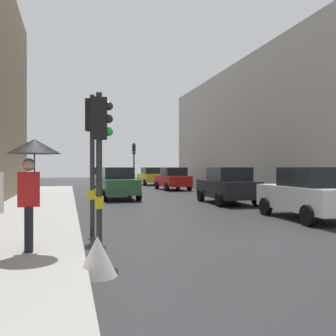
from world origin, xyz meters
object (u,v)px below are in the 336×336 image
at_px(traffic_light_far_median, 134,157).
at_px(car_silver_hatchback, 103,177).
at_px(car_dark_suv, 227,186).
at_px(pedestrian_with_umbrella, 33,163).
at_px(car_green_estate, 118,183).
at_px(car_yellow_taxi, 151,176).
at_px(traffic_light_near_right, 93,138).
at_px(traffic_light_near_left, 100,143).
at_px(car_white_compact, 310,194).
at_px(warning_sign_triangle, 97,256).
at_px(car_red_sedan, 173,179).

height_order(traffic_light_far_median, car_silver_hatchback, traffic_light_far_median).
bearing_deg(car_dark_suv, pedestrian_with_umbrella, -130.96).
bearing_deg(pedestrian_with_umbrella, car_silver_hatchback, 82.35).
height_order(car_green_estate, car_yellow_taxi, same).
bearing_deg(traffic_light_near_right, traffic_light_far_median, 77.69).
relative_size(car_dark_suv, pedestrian_with_umbrella, 1.99).
bearing_deg(car_yellow_taxi, car_green_estate, -108.24).
distance_m(traffic_light_near_left, traffic_light_near_right, 2.27).
xyz_separation_m(car_yellow_taxi, car_white_compact, (-0.09, -26.04, 0.00)).
relative_size(car_yellow_taxi, warning_sign_triangle, 6.60).
height_order(car_red_sedan, pedestrian_with_umbrella, pedestrian_with_umbrella).
distance_m(car_white_compact, pedestrian_with_umbrella, 9.24).
relative_size(traffic_light_far_median, car_silver_hatchback, 0.90).
xyz_separation_m(car_silver_hatchback, car_white_compact, (4.82, -24.15, 0.00)).
distance_m(traffic_light_far_median, car_silver_hatchback, 4.73).
height_order(car_green_estate, car_red_sedan, same).
relative_size(traffic_light_near_left, car_green_estate, 0.77).
distance_m(traffic_light_near_right, car_red_sedan, 20.00).
relative_size(traffic_light_far_median, traffic_light_near_right, 1.05).
bearing_deg(traffic_light_far_median, car_yellow_taxi, 65.04).
height_order(traffic_light_near_left, pedestrian_with_umbrella, traffic_light_near_left).
bearing_deg(car_dark_suv, car_yellow_taxi, 88.61).
xyz_separation_m(traffic_light_far_median, pedestrian_with_umbrella, (-5.97, -23.82, -0.80)).
xyz_separation_m(traffic_light_far_median, car_green_estate, (-2.65, -10.36, -1.76)).
height_order(car_red_sedan, car_yellow_taxi, same).
xyz_separation_m(traffic_light_near_right, car_yellow_taxi, (7.33, 27.18, -1.63)).
bearing_deg(car_dark_suv, warning_sign_triangle, -122.90).
bearing_deg(warning_sign_triangle, car_red_sedan, 71.59).
height_order(traffic_light_near_left, traffic_light_near_right, traffic_light_near_right).
xyz_separation_m(car_yellow_taxi, warning_sign_triangle, (-7.49, -30.95, -0.55)).
relative_size(car_dark_suv, car_yellow_taxi, 0.99).
distance_m(car_red_sedan, car_dark_suv, 11.52).
height_order(car_red_sedan, warning_sign_triangle, car_red_sedan).
bearing_deg(traffic_light_near_left, pedestrian_with_umbrella, -178.13).
distance_m(car_silver_hatchback, warning_sign_triangle, 29.18).
xyz_separation_m(traffic_light_far_median, car_yellow_taxi, (2.63, 5.66, -1.76)).
relative_size(car_yellow_taxi, car_white_compact, 1.00).
distance_m(car_yellow_taxi, pedestrian_with_umbrella, 30.72).
distance_m(car_silver_hatchback, car_white_compact, 24.63).
distance_m(traffic_light_near_left, car_silver_hatchback, 27.68).
bearing_deg(warning_sign_triangle, pedestrian_with_umbrella, 127.06).
bearing_deg(traffic_light_near_left, car_red_sedan, 70.76).
distance_m(car_green_estate, car_red_sedan, 9.06).
bearing_deg(car_silver_hatchback, warning_sign_triangle, -95.09).
distance_m(traffic_light_far_median, car_white_compact, 20.62).
bearing_deg(traffic_light_near_right, car_dark_suv, 45.88).
relative_size(pedestrian_with_umbrella, warning_sign_triangle, 3.29).
xyz_separation_m(car_green_estate, car_red_sedan, (5.22, 7.41, 0.00)).
bearing_deg(traffic_light_far_median, warning_sign_triangle, -100.88).
distance_m(car_yellow_taxi, car_white_compact, 26.04).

